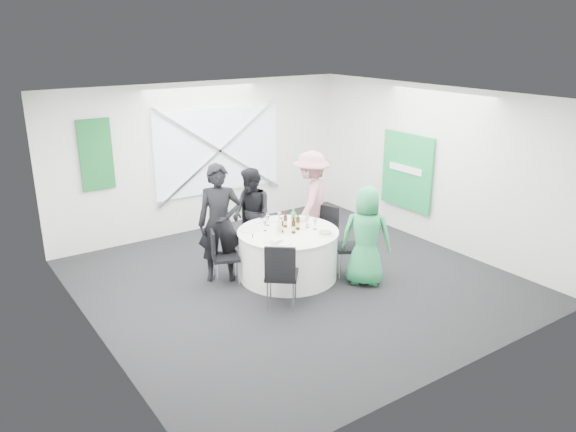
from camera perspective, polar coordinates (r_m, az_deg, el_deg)
floor at (r=8.73m, az=0.75°, el=-6.58°), size 6.00×6.00×0.00m
ceiling at (r=7.96m, az=0.84°, el=12.00°), size 6.00×6.00×0.00m
wall_back at (r=10.75m, az=-8.55°, el=5.94°), size 6.00×0.00×6.00m
wall_front at (r=6.18m, az=17.15°, el=-4.26°), size 6.00×0.00×6.00m
wall_left at (r=7.03m, az=-19.61°, el=-1.75°), size 0.00×6.00×6.00m
wall_right at (r=10.21m, az=14.71°, el=4.88°), size 0.00×6.00×6.00m
window_panel at (r=10.82m, az=-7.05°, el=6.64°), size 2.60×0.03×1.60m
window_brace_a at (r=10.79m, az=-6.95°, el=6.60°), size 2.63×0.05×1.84m
window_brace_b at (r=10.79m, az=-6.95°, el=6.60°), size 2.63×0.05×1.84m
green_banner at (r=9.95m, az=-18.92°, el=5.90°), size 0.55×0.04×1.20m
green_sign at (r=10.61m, az=11.97°, el=4.46°), size 0.05×1.20×1.40m
banquet_table at (r=8.73m, az=0.00°, el=-3.86°), size 1.56×1.56×0.76m
chair_back at (r=9.66m, az=-3.19°, el=-0.31°), size 0.51×0.52×1.00m
chair_back_left at (r=8.50m, az=-6.90°, el=-3.70°), size 0.51×0.51×0.87m
chair_back_right at (r=9.57m, az=3.88°, el=-1.16°), size 0.49×0.49×0.84m
chair_front_right at (r=8.78m, az=6.94°, el=-2.58°), size 0.60×0.60×0.96m
chair_front_left at (r=7.66m, az=-0.72°, el=-5.63°), size 0.62×0.62×0.97m
person_man_back_left at (r=8.52m, az=-6.95°, el=-0.75°), size 0.79×0.71×1.83m
person_man_back at (r=9.40m, az=-3.72°, el=0.27°), size 0.43×0.75×1.53m
person_woman_pink at (r=9.72m, az=2.36°, el=1.56°), size 1.21×1.10×1.74m
person_woman_green at (r=8.46m, az=7.96°, el=-2.02°), size 0.87×0.87×1.53m
plate_back at (r=9.07m, az=-1.81°, el=-0.38°), size 0.25×0.25×0.01m
plate_back_left at (r=8.63m, az=-3.88°, el=-1.41°), size 0.29×0.29×0.01m
plate_back_right at (r=9.00m, az=1.37°, el=-0.46°), size 0.25×0.25×0.04m
plate_front_right at (r=8.47m, az=3.82°, el=-1.75°), size 0.29×0.29×0.04m
plate_front_left at (r=8.11m, az=-0.51°, el=-2.72°), size 0.26×0.26×0.01m
napkin at (r=8.09m, az=-1.18°, el=-2.53°), size 0.19×0.15×0.05m
beer_bottle_a at (r=8.50m, az=-0.66°, el=-1.09°), size 0.06×0.06×0.24m
beer_bottle_b at (r=8.72m, az=-0.27°, el=-0.55°), size 0.06×0.06×0.25m
beer_bottle_c at (r=8.62m, az=1.01°, el=-0.76°), size 0.06×0.06×0.26m
beer_bottle_d at (r=8.46m, az=0.56°, el=-1.13°), size 0.06×0.06×0.26m
green_water_bottle at (r=8.68m, az=0.54°, el=-0.45°), size 0.08×0.08×0.31m
clear_water_bottle at (r=8.43m, az=-0.90°, el=-1.12°), size 0.08×0.08×0.28m
wine_glass_a at (r=8.70m, az=1.96°, el=-0.39°), size 0.07×0.07×0.17m
wine_glass_b at (r=8.79m, az=-2.07°, el=-0.20°), size 0.07×0.07×0.17m
wine_glass_c at (r=8.56m, az=-2.35°, el=-0.72°), size 0.07×0.07×0.17m
wine_glass_d at (r=8.83m, az=1.97°, el=-0.11°), size 0.07×0.07×0.17m
wine_glass_e at (r=8.92m, az=-0.88°, el=0.09°), size 0.07×0.07×0.17m
wine_glass_f at (r=8.62m, az=2.78°, el=-0.59°), size 0.07×0.07×0.17m
fork_a at (r=8.12m, az=-1.92°, el=-2.73°), size 0.12×0.12×0.01m
knife_a at (r=8.05m, az=-0.12°, el=-2.90°), size 0.10×0.13×0.01m
fork_b at (r=8.75m, az=-3.65°, el=-1.16°), size 0.09×0.13×0.01m
knife_b at (r=8.39m, az=-3.60°, el=-2.04°), size 0.08×0.14×0.01m
fork_c at (r=9.11m, az=-0.98°, el=-0.30°), size 0.15×0.02×0.01m
knife_c at (r=8.91m, az=-3.04°, el=-0.77°), size 0.15×0.02×0.01m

